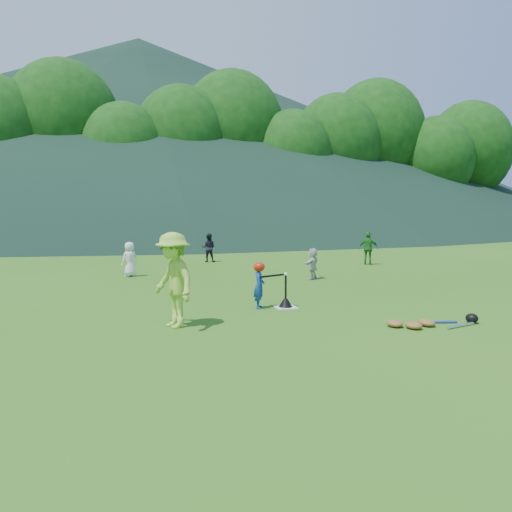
{
  "coord_description": "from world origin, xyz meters",
  "views": [
    {
      "loc": [
        -3.37,
        -10.16,
        2.15
      ],
      "look_at": [
        0.0,
        2.5,
        0.9
      ],
      "focal_mm": 35.0,
      "sensor_mm": 36.0,
      "label": 1
    }
  ],
  "objects_px": {
    "adult_coach": "(173,280)",
    "fielder_b": "(209,248)",
    "batting_tee": "(286,302)",
    "home_plate": "(286,307)",
    "fielder_c": "(368,248)",
    "fielder_a": "(130,259)",
    "fielder_d": "(313,264)",
    "equipment_pile": "(427,323)",
    "batter_child": "(259,286)"
  },
  "relations": [
    {
      "from": "adult_coach",
      "to": "fielder_a",
      "type": "xyz_separation_m",
      "value": [
        -0.68,
        7.17,
        -0.32
      ]
    },
    {
      "from": "home_plate",
      "to": "adult_coach",
      "type": "relative_size",
      "value": 0.26
    },
    {
      "from": "batter_child",
      "to": "fielder_d",
      "type": "height_order",
      "value": "batter_child"
    },
    {
      "from": "fielder_d",
      "to": "adult_coach",
      "type": "bearing_deg",
      "value": 2.9
    },
    {
      "from": "fielder_c",
      "to": "batting_tee",
      "type": "bearing_deg",
      "value": 77.87
    },
    {
      "from": "adult_coach",
      "to": "fielder_b",
      "type": "xyz_separation_m",
      "value": [
        2.46,
        10.83,
        -0.29
      ]
    },
    {
      "from": "home_plate",
      "to": "batting_tee",
      "type": "relative_size",
      "value": 0.66
    },
    {
      "from": "home_plate",
      "to": "batting_tee",
      "type": "bearing_deg",
      "value": 0.0
    },
    {
      "from": "batter_child",
      "to": "fielder_c",
      "type": "height_order",
      "value": "fielder_c"
    },
    {
      "from": "adult_coach",
      "to": "batting_tee",
      "type": "distance_m",
      "value": 2.87
    },
    {
      "from": "fielder_b",
      "to": "batting_tee",
      "type": "xyz_separation_m",
      "value": [
        0.07,
        -9.67,
        -0.44
      ]
    },
    {
      "from": "adult_coach",
      "to": "fielder_c",
      "type": "distance_m",
      "value": 11.64
    },
    {
      "from": "home_plate",
      "to": "adult_coach",
      "type": "distance_m",
      "value": 2.9
    },
    {
      "from": "home_plate",
      "to": "fielder_c",
      "type": "bearing_deg",
      "value": 51.34
    },
    {
      "from": "fielder_d",
      "to": "batting_tee",
      "type": "xyz_separation_m",
      "value": [
        -2.18,
        -3.97,
        -0.35
      ]
    },
    {
      "from": "home_plate",
      "to": "batter_child",
      "type": "bearing_deg",
      "value": 169.94
    },
    {
      "from": "fielder_c",
      "to": "equipment_pile",
      "type": "xyz_separation_m",
      "value": [
        -3.71,
        -9.4,
        -0.56
      ]
    },
    {
      "from": "fielder_a",
      "to": "batter_child",
      "type": "bearing_deg",
      "value": 84.9
    },
    {
      "from": "batter_child",
      "to": "fielder_d",
      "type": "distance_m",
      "value": 4.75
    },
    {
      "from": "fielder_a",
      "to": "fielder_c",
      "type": "xyz_separation_m",
      "value": [
        8.88,
        1.09,
        0.08
      ]
    },
    {
      "from": "equipment_pile",
      "to": "fielder_b",
      "type": "bearing_deg",
      "value": 99.67
    },
    {
      "from": "fielder_c",
      "to": "fielder_a",
      "type": "bearing_deg",
      "value": 33.5
    },
    {
      "from": "batter_child",
      "to": "equipment_pile",
      "type": "xyz_separation_m",
      "value": [
        2.54,
        -2.4,
        -0.42
      ]
    },
    {
      "from": "fielder_a",
      "to": "fielder_b",
      "type": "height_order",
      "value": "fielder_b"
    },
    {
      "from": "home_plate",
      "to": "equipment_pile",
      "type": "height_order",
      "value": "equipment_pile"
    },
    {
      "from": "fielder_b",
      "to": "batting_tee",
      "type": "distance_m",
      "value": 9.68
    },
    {
      "from": "fielder_d",
      "to": "equipment_pile",
      "type": "distance_m",
      "value": 6.28
    },
    {
      "from": "adult_coach",
      "to": "batter_child",
      "type": "bearing_deg",
      "value": 99.71
    },
    {
      "from": "home_plate",
      "to": "fielder_d",
      "type": "bearing_deg",
      "value": 61.24
    },
    {
      "from": "fielder_d",
      "to": "equipment_pile",
      "type": "height_order",
      "value": "fielder_d"
    },
    {
      "from": "home_plate",
      "to": "batting_tee",
      "type": "height_order",
      "value": "batting_tee"
    },
    {
      "from": "fielder_a",
      "to": "fielder_c",
      "type": "distance_m",
      "value": 8.94
    },
    {
      "from": "fielder_c",
      "to": "batter_child",
      "type": "bearing_deg",
      "value": 74.77
    },
    {
      "from": "home_plate",
      "to": "fielder_c",
      "type": "xyz_separation_m",
      "value": [
        5.68,
        7.1,
        0.62
      ]
    },
    {
      "from": "adult_coach",
      "to": "fielder_b",
      "type": "distance_m",
      "value": 11.11
    },
    {
      "from": "fielder_c",
      "to": "fielder_d",
      "type": "relative_size",
      "value": 1.32
    },
    {
      "from": "fielder_a",
      "to": "fielder_d",
      "type": "distance_m",
      "value": 5.75
    },
    {
      "from": "fielder_d",
      "to": "fielder_c",
      "type": "bearing_deg",
      "value": 177.2
    },
    {
      "from": "fielder_c",
      "to": "equipment_pile",
      "type": "relative_size",
      "value": 0.7
    },
    {
      "from": "fielder_b",
      "to": "fielder_c",
      "type": "relative_size",
      "value": 0.91
    },
    {
      "from": "fielder_b",
      "to": "equipment_pile",
      "type": "relative_size",
      "value": 0.64
    },
    {
      "from": "batter_child",
      "to": "batting_tee",
      "type": "distance_m",
      "value": 0.68
    },
    {
      "from": "adult_coach",
      "to": "equipment_pile",
      "type": "relative_size",
      "value": 0.96
    },
    {
      "from": "fielder_a",
      "to": "fielder_d",
      "type": "xyz_separation_m",
      "value": [
        5.38,
        -2.04,
        -0.07
      ]
    },
    {
      "from": "home_plate",
      "to": "fielder_b",
      "type": "relative_size",
      "value": 0.39
    },
    {
      "from": "fielder_a",
      "to": "batting_tee",
      "type": "distance_m",
      "value": 6.83
    },
    {
      "from": "fielder_a",
      "to": "fielder_c",
      "type": "bearing_deg",
      "value": 157.92
    },
    {
      "from": "home_plate",
      "to": "batter_child",
      "type": "xyz_separation_m",
      "value": [
        -0.57,
        0.1,
        0.48
      ]
    },
    {
      "from": "fielder_c",
      "to": "fielder_d",
      "type": "height_order",
      "value": "fielder_c"
    },
    {
      "from": "fielder_c",
      "to": "batting_tee",
      "type": "distance_m",
      "value": 9.11
    }
  ]
}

